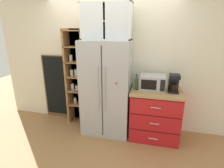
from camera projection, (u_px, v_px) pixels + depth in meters
ground_plane at (107, 130)px, 3.61m from camera, size 10.57×10.57×0.00m
wall_back_cream at (111, 64)px, 3.59m from camera, size 4.89×0.10×2.55m
refrigerator at (107, 88)px, 3.37m from camera, size 0.89×0.65×1.78m
pantry_shelf_column at (78, 77)px, 3.71m from camera, size 0.46×0.31×1.97m
counter_cabinet at (155, 114)px, 3.29m from camera, size 0.89×0.67×0.92m
microwave at (153, 82)px, 3.17m from camera, size 0.44×0.33×0.26m
coffee_maker at (174, 83)px, 3.05m from camera, size 0.17×0.20×0.31m
mug_red at (157, 89)px, 3.10m from camera, size 0.12×0.09×0.08m
bottle_green at (136, 83)px, 3.17m from camera, size 0.06×0.06×0.28m
bottle_amber at (157, 84)px, 3.13m from camera, size 0.07×0.07×0.26m
upper_cabinet at (107, 21)px, 3.05m from camera, size 0.86×0.32×0.61m
chalkboard_menu at (57, 87)px, 3.98m from camera, size 0.60×0.04×1.42m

